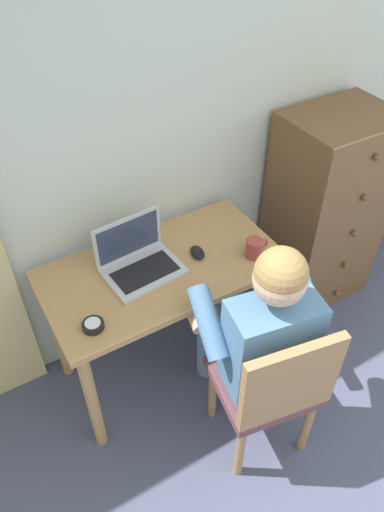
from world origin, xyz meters
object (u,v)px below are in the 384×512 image
computer_mouse (197,252)px  desk_clock (93,325)px  desk (163,285)px  person_seated (256,327)px  laptop (138,260)px  coffee_mug (254,248)px  chair (272,386)px  dresser (325,211)px

computer_mouse → desk_clock: (-0.59, -0.16, -0.00)m
desk → person_seated: person_seated is taller
laptop → computer_mouse: laptop is taller
laptop → coffee_mug: laptop is taller
chair → coffee_mug: (0.24, 0.49, 0.30)m
desk → desk_clock: 0.47m
computer_mouse → coffee_mug: 0.27m
desk → dresser: size_ratio=0.94×
laptop → person_seated: bearing=-60.2°
dresser → computer_mouse: 0.94m
person_seated → desk: bearing=113.3°
computer_mouse → person_seated: bearing=-76.7°
chair → computer_mouse: (0.01, 0.63, 0.27)m
coffee_mug → computer_mouse: bearing=148.5°
coffee_mug → dresser: bearing=18.6°
dresser → laptop: dresser is taller
dresser → person_seated: (-0.90, -0.55, 0.08)m
computer_mouse → dresser: bearing=16.7°
computer_mouse → coffee_mug: (0.23, -0.14, 0.03)m
chair → coffee_mug: size_ratio=7.34×
laptop → coffee_mug: bearing=-21.7°
desk_clock → coffee_mug: 0.82m
desk → coffee_mug: coffee_mug is taller
person_seated → laptop: bearing=119.8°
person_seated → dresser: bearing=31.2°
dresser → person_seated: 1.06m
computer_mouse → desk_clock: bearing=-153.9°
desk → person_seated: (0.20, -0.47, 0.05)m
computer_mouse → desk: bearing=-173.0°
desk → dresser: bearing=4.2°
computer_mouse → desk_clock: 0.61m
desk → coffee_mug: size_ratio=9.26×
chair → coffee_mug: 0.63m
chair → laptop: size_ratio=2.45×
dresser → laptop: 1.21m
person_seated → coffee_mug: size_ratio=9.99×
dresser → chair: size_ratio=1.35×
dresser → coffee_mug: size_ratio=9.90×
laptop → coffee_mug: (0.50, -0.20, -0.00)m
chair → desk_clock: chair is taller
dresser → computer_mouse: bearing=-174.2°
person_seated → laptop: person_seated is taller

